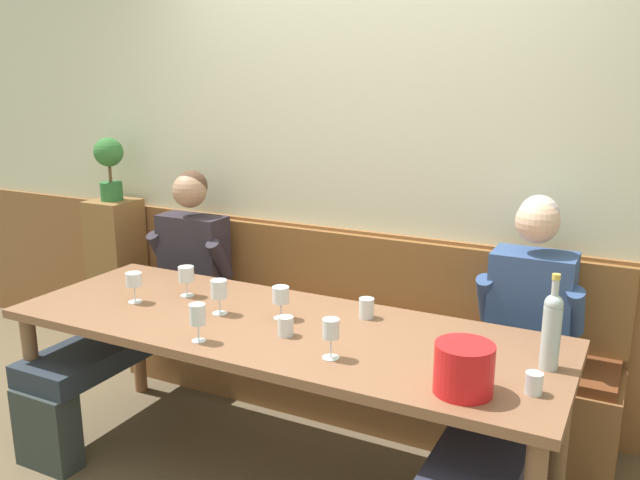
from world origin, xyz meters
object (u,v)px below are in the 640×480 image
at_px(person_center_right_seat, 513,361).
at_px(wine_bottle_amber_mid, 552,328).
at_px(water_tumbler_left, 285,326).
at_px(wine_glass_mid_left, 281,297).
at_px(wine_glass_left_end, 219,290).
at_px(wine_glass_center_front, 134,281).
at_px(wine_glass_by_bottle, 198,315).
at_px(wine_glass_mid_right, 331,330).
at_px(water_tumbler_right, 534,383).
at_px(person_center_left_seat, 150,299).
at_px(wine_glass_center_rear, 186,275).
at_px(wall_bench, 348,359).
at_px(potted_plant, 109,163).
at_px(water_tumbler_center, 367,308).
at_px(ice_bucket, 464,368).
at_px(dining_table, 278,339).

bearing_deg(person_center_right_seat, wine_bottle_amber_mid, -58.44).
bearing_deg(water_tumbler_left, person_center_right_seat, 28.13).
height_order(wine_glass_mid_left, wine_glass_left_end, wine_glass_left_end).
distance_m(wine_glass_center_front, wine_glass_by_bottle, 0.61).
xyz_separation_m(wine_glass_mid_right, water_tumbler_right, (0.74, 0.06, -0.08)).
xyz_separation_m(person_center_left_seat, wine_glass_center_rear, (0.42, -0.20, 0.25)).
relative_size(wall_bench, wine_glass_by_bottle, 17.34).
height_order(water_tumbler_right, potted_plant, potted_plant).
bearing_deg(water_tumbler_left, potted_plant, 154.02).
xyz_separation_m(wine_glass_mid_right, potted_plant, (-2.03, 0.98, 0.40)).
bearing_deg(water_tumbler_left, water_tumbler_center, 57.75).
xyz_separation_m(wine_glass_by_bottle, wine_glass_mid_left, (0.17, 0.37, -0.01)).
xyz_separation_m(person_center_left_seat, wine_glass_mid_right, (1.37, -0.53, 0.26)).
bearing_deg(person_center_right_seat, person_center_left_seat, -179.02).
xyz_separation_m(ice_bucket, wine_glass_mid_right, (-0.52, 0.04, 0.03)).
distance_m(wine_glass_by_bottle, water_tumbler_center, 0.75).
height_order(ice_bucket, water_tumbler_center, ice_bucket).
relative_size(ice_bucket, wine_glass_center_front, 1.40).
distance_m(ice_bucket, wine_glass_center_front, 1.64).
distance_m(wine_glass_mid_right, wine_glass_left_end, 0.69).
bearing_deg(water_tumbler_left, wine_glass_mid_left, 125.85).
bearing_deg(wine_glass_mid_right, water_tumbler_center, 96.14).
distance_m(dining_table, potted_plant, 1.93).
xyz_separation_m(water_tumbler_right, water_tumbler_left, (-1.00, 0.06, 0.00)).
bearing_deg(water_tumbler_center, ice_bucket, -41.30).
xyz_separation_m(wall_bench, water_tumbler_left, (0.09, -0.83, 0.50)).
xyz_separation_m(wine_glass_center_front, wine_glass_by_bottle, (0.56, -0.24, 0.01)).
bearing_deg(person_center_left_seat, wine_bottle_amber_mid, -6.67).
distance_m(dining_table, person_center_left_seat, 1.06).
xyz_separation_m(wine_glass_mid_left, water_tumbler_right, (1.12, -0.22, -0.06)).
height_order(wine_glass_by_bottle, wine_glass_mid_left, wine_glass_by_bottle).
height_order(wine_glass_mid_left, water_tumbler_right, wine_glass_mid_left).
bearing_deg(wine_glass_mid_left, wine_bottle_amber_mid, 0.44).
bearing_deg(wine_glass_by_bottle, potted_plant, 144.11).
bearing_deg(wine_glass_mid_right, wine_glass_left_end, 162.96).
bearing_deg(water_tumbler_left, wine_glass_by_bottle, -143.00).
xyz_separation_m(dining_table, person_center_right_seat, (0.94, 0.35, -0.05)).
bearing_deg(water_tumbler_left, wine_glass_center_rear, 162.35).
bearing_deg(water_tumbler_left, person_center_left_seat, 159.20).
height_order(dining_table, wine_glass_mid_left, wine_glass_mid_left).
height_order(wine_glass_mid_left, water_tumbler_center, wine_glass_mid_left).
xyz_separation_m(person_center_left_seat, potted_plant, (-0.67, 0.44, 0.66)).
xyz_separation_m(wine_glass_center_front, water_tumbler_right, (1.84, -0.09, -0.07)).
bearing_deg(person_center_left_seat, wall_bench, 22.09).
height_order(dining_table, wine_glass_by_bottle, wine_glass_by_bottle).
bearing_deg(wine_glass_mid_right, wine_glass_center_rear, 160.67).
distance_m(water_tumbler_right, water_tumbler_center, 0.88).
height_order(wall_bench, water_tumbler_right, wall_bench).
height_order(person_center_left_seat, wine_glass_mid_right, person_center_left_seat).
bearing_deg(ice_bucket, person_center_left_seat, 163.00).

